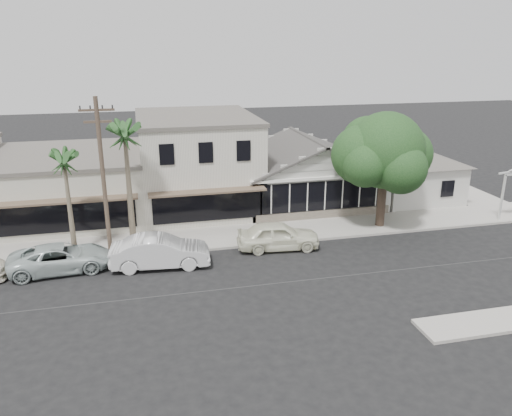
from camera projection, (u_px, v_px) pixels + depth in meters
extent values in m
plane|color=black|center=(290.00, 282.00, 25.41)|extent=(140.00, 140.00, 0.00)
cube|color=#9E9991|center=(129.00, 245.00, 29.87)|extent=(90.00, 3.50, 0.15)
cube|color=beige|center=(305.00, 183.00, 37.57)|extent=(10.00, 8.00, 3.00)
cube|color=black|center=(325.00, 196.00, 33.75)|extent=(8.80, 0.10, 2.00)
cube|color=#60564C|center=(324.00, 215.00, 34.20)|extent=(9.60, 0.18, 0.70)
cube|color=beige|center=(411.00, 180.00, 38.44)|extent=(6.00, 6.00, 3.00)
cube|color=white|center=(502.00, 199.00, 33.37)|extent=(0.12, 0.12, 3.30)
cube|color=silver|center=(197.00, 163.00, 36.19)|extent=(8.00, 10.00, 6.50)
cube|color=silver|center=(68.00, 186.00, 34.59)|extent=(10.00, 10.00, 4.20)
cylinder|color=brown|center=(104.00, 181.00, 26.82)|extent=(0.24, 0.24, 9.00)
cube|color=brown|center=(96.00, 110.00, 25.62)|extent=(1.80, 0.12, 0.12)
cube|color=brown|center=(98.00, 122.00, 25.81)|extent=(1.40, 0.12, 0.12)
imported|color=white|center=(278.00, 236.00, 29.27)|extent=(4.98, 2.39, 1.64)
imported|color=silver|center=(160.00, 252.00, 26.90)|extent=(5.43, 2.27, 1.74)
imported|color=#B0BEBC|center=(61.00, 258.00, 26.46)|extent=(5.45, 2.88, 1.46)
cylinder|color=#443529|center=(381.00, 206.00, 32.47)|extent=(0.56, 0.56, 3.00)
sphere|color=#173716|center=(386.00, 150.00, 31.31)|extent=(4.87, 4.87, 4.87)
sphere|color=#173716|center=(405.00, 155.00, 32.35)|extent=(3.56, 3.56, 3.56)
sphere|color=#173716|center=(361.00, 155.00, 31.42)|extent=(3.75, 3.75, 3.75)
sphere|color=#173716|center=(401.00, 168.00, 30.37)|extent=(3.18, 3.18, 3.18)
sphere|color=#173716|center=(367.00, 142.00, 32.49)|extent=(3.37, 3.37, 3.37)
sphere|color=#173716|center=(393.00, 136.00, 32.56)|extent=(3.00, 3.00, 3.00)
sphere|color=#173716|center=(365.00, 165.00, 30.46)|extent=(2.81, 2.81, 2.81)
cone|color=#726651|center=(130.00, 194.00, 28.91)|extent=(0.40, 0.40, 6.51)
cone|color=#726651|center=(70.00, 211.00, 27.68)|extent=(0.32, 0.32, 5.36)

